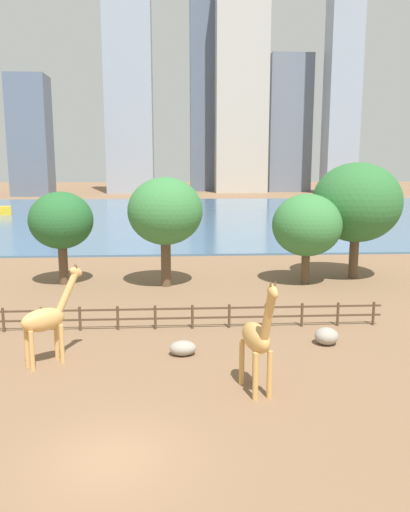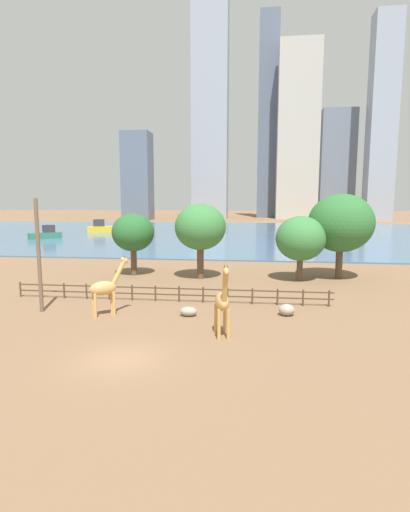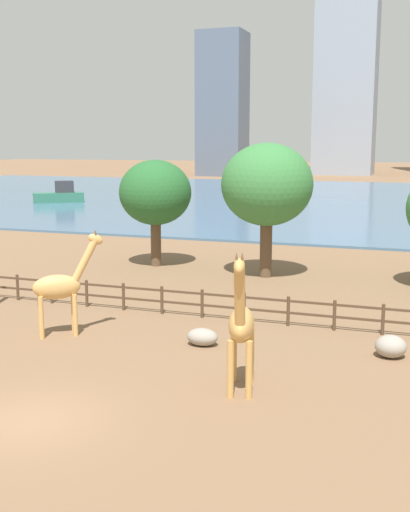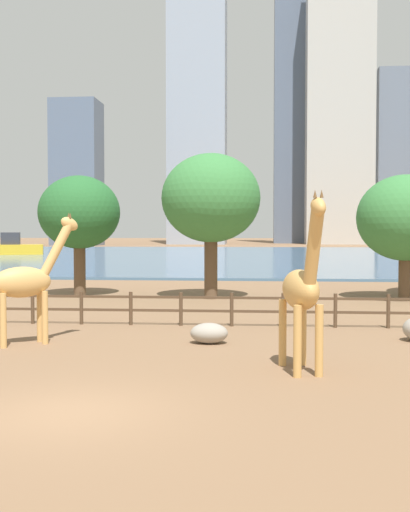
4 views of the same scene
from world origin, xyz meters
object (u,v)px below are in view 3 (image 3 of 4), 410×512
boat_ferry (60,195)px  tree_left_large (155,193)px  boulder_near_fence (202,337)px  giraffe_tall (61,286)px  giraffe_companion (241,325)px  boulder_by_pole (391,346)px  tree_right_tall (267,185)px  boat_sailboat (151,187)px

boat_ferry → tree_left_large: bearing=91.7°
boulder_near_fence → giraffe_tall: bearing=-173.7°
boulder_near_fence → boat_ferry: (-38.43, 50.54, 0.82)m
giraffe_companion → boulder_near_fence: giraffe_companion is taller
boulder_by_pole → boat_ferry: size_ratio=0.18×
tree_right_tall → boulder_by_pole: bearing=-57.7°
boat_sailboat → giraffe_tall: bearing=-85.4°
boulder_by_pole → tree_right_tall: size_ratio=0.15×
boulder_near_fence → tree_left_large: size_ratio=0.18×
boulder_near_fence → boulder_by_pole: (7.00, 1.01, 0.08)m
boulder_by_pole → tree_left_large: 21.12m
giraffe_tall → boat_ferry: size_ratio=0.67×
tree_right_tall → boat_sailboat: 63.37m
giraffe_companion → tree_left_large: tree_left_large is taller
boulder_by_pole → giraffe_tall: bearing=-172.6°
boulder_near_fence → giraffe_companion: bearing=-55.6°
giraffe_tall → tree_left_large: size_ratio=0.63×
tree_left_large → boat_ferry: (-29.90, 35.85, -3.52)m
boat_sailboat → boulder_by_pole: bearing=-76.2°
tree_left_large → boat_sailboat: bearing=114.8°
giraffe_tall → tree_left_large: tree_left_large is taller
boulder_by_pole → giraffe_companion: bearing=-130.2°
tree_left_large → giraffe_companion: bearing=-58.9°
giraffe_tall → boulder_near_fence: bearing=-30.7°
boulder_near_fence → tree_left_large: bearing=120.2°
boulder_by_pole → boat_sailboat: 78.19m
boulder_by_pole → boat_sailboat: (-40.18, 67.07, 0.86)m
tree_right_tall → boat_ferry: size_ratio=1.21×
tree_right_tall → boat_ferry: bearing=135.4°
giraffe_tall → tree_left_large: bearing=62.8°
boulder_by_pole → boat_sailboat: bearing=120.9°
boulder_by_pole → boat_ferry: bearing=132.5°
giraffe_companion → boat_ferry: size_ratio=0.72×
giraffe_tall → boat_sailboat: size_ratio=0.56×
boat_sailboat → tree_left_large: bearing=-82.3°
boulder_near_fence → tree_right_tall: 14.60m
boulder_by_pole → boat_sailboat: boat_sailboat is taller
boat_sailboat → boulder_near_fence: bearing=-81.1°
boat_ferry → giraffe_tall: bearing=84.3°
boat_sailboat → giraffe_companion: bearing=-80.6°
giraffe_companion → boulder_by_pole: (4.25, 5.03, -1.76)m
giraffe_companion → tree_left_large: size_ratio=0.69×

